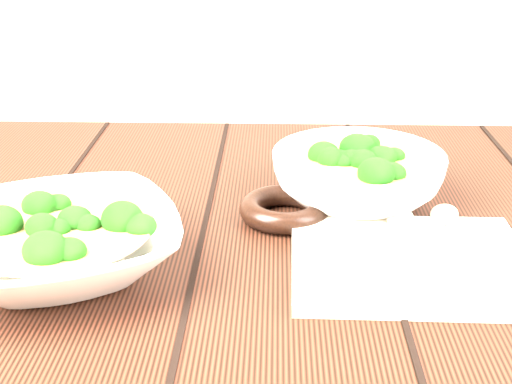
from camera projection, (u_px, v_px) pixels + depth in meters
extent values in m
cube|color=#36190F|center=(222.00, 244.00, 0.83)|extent=(1.20, 0.80, 0.04)
imported|color=white|center=(58.00, 245.00, 0.72)|extent=(0.32, 0.32, 0.06)
cylinder|color=#A08247|center=(56.00, 227.00, 0.71)|extent=(0.19, 0.19, 0.00)
ellipsoid|color=#2A7419|center=(80.00, 219.00, 0.71)|extent=(0.04, 0.04, 0.03)
ellipsoid|color=#2A7419|center=(75.00, 205.00, 0.74)|extent=(0.04, 0.04, 0.03)
ellipsoid|color=#2A7419|center=(27.00, 205.00, 0.74)|extent=(0.04, 0.04, 0.03)
ellipsoid|color=#2A7419|center=(25.00, 225.00, 0.70)|extent=(0.04, 0.04, 0.03)
ellipsoid|color=#2A7419|center=(31.00, 241.00, 0.67)|extent=(0.04, 0.04, 0.03)
ellipsoid|color=#2A7419|center=(90.00, 241.00, 0.67)|extent=(0.04, 0.04, 0.03)
imported|color=white|center=(357.00, 178.00, 0.87)|extent=(0.27, 0.27, 0.07)
cylinder|color=#A08247|center=(359.00, 161.00, 0.87)|extent=(0.17, 0.17, 0.00)
ellipsoid|color=#2A7419|center=(375.00, 154.00, 0.87)|extent=(0.04, 0.03, 0.03)
ellipsoid|color=#2A7419|center=(369.00, 147.00, 0.89)|extent=(0.04, 0.03, 0.03)
ellipsoid|color=#2A7419|center=(344.00, 143.00, 0.91)|extent=(0.04, 0.03, 0.03)
ellipsoid|color=#2A7419|center=(340.00, 152.00, 0.87)|extent=(0.04, 0.03, 0.03)
ellipsoid|color=#2A7419|center=(328.00, 159.00, 0.85)|extent=(0.04, 0.03, 0.03)
ellipsoid|color=#2A7419|center=(341.00, 170.00, 0.82)|extent=(0.04, 0.03, 0.03)
ellipsoid|color=#2A7419|center=(369.00, 164.00, 0.84)|extent=(0.04, 0.03, 0.03)
ellipsoid|color=#2A7419|center=(393.00, 162.00, 0.84)|extent=(0.04, 0.03, 0.03)
torus|color=black|center=(284.00, 209.00, 0.84)|extent=(0.13, 0.13, 0.03)
cube|color=beige|center=(410.00, 262.00, 0.73)|extent=(0.25, 0.20, 0.01)
cylinder|color=#BBB6A5|center=(397.00, 255.00, 0.72)|extent=(0.04, 0.15, 0.01)
ellipsoid|color=#BBB6A5|center=(400.00, 218.00, 0.81)|extent=(0.04, 0.06, 0.01)
cylinder|color=#BBB6A5|center=(434.00, 249.00, 0.74)|extent=(0.06, 0.15, 0.01)
ellipsoid|color=#BBB6A5|center=(444.00, 214.00, 0.82)|extent=(0.05, 0.07, 0.01)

